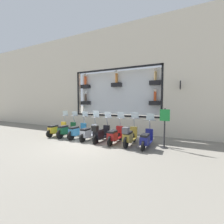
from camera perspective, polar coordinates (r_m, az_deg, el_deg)
ground_plane at (r=8.09m, az=-9.49°, el=-11.84°), size 120.00×120.00×0.00m
building_facade at (r=11.05m, az=1.46°, el=12.36°), size 1.17×36.00×7.50m
scooter_navy_0 at (r=7.43m, az=12.92°, el=-10.01°), size 1.79×0.61×1.57m
scooter_olive_1 at (r=7.59m, az=6.65°, el=-9.07°), size 1.81×0.61×1.61m
scooter_red_2 at (r=7.96m, az=1.05°, el=-8.85°), size 1.80×0.60×1.60m
scooter_black_3 at (r=8.27m, az=-4.42°, el=-8.13°), size 1.80×0.60×1.60m
scooter_silver_4 at (r=8.77m, az=-8.93°, el=-7.77°), size 1.79×0.60×1.65m
scooter_teal_5 at (r=9.27m, az=-13.18°, el=-7.10°), size 1.81×0.60×1.56m
scooter_green_6 at (r=9.81m, az=-16.97°, el=-6.55°), size 1.81×0.61×1.55m
scooter_yellow_7 at (r=10.38m, az=-20.36°, el=-6.16°), size 1.79×0.61×1.58m
shop_sign_post at (r=7.50m, az=19.38°, el=-5.20°), size 0.36×0.45×1.89m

